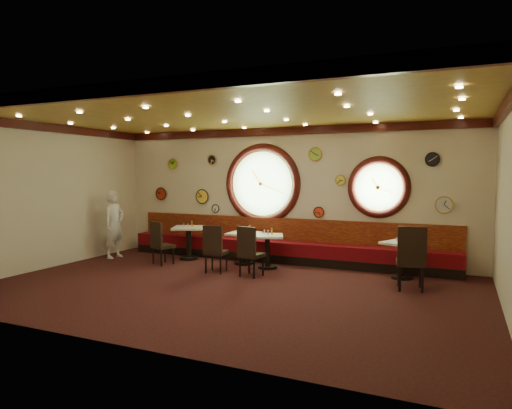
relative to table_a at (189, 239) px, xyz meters
name	(u,v)px	position (x,y,z in m)	size (l,w,h in m)	color
floor	(228,288)	(2.19, -2.11, -0.51)	(9.00, 6.00, 0.00)	black
ceiling	(227,112)	(2.19, -2.11, 2.69)	(9.00, 6.00, 0.02)	gold
wall_back	(285,194)	(2.19, 0.89, 1.09)	(9.00, 0.02, 3.20)	beige
wall_front	(112,216)	(2.19, -5.11, 1.09)	(9.00, 0.02, 3.20)	beige
wall_left	(48,196)	(-2.31, -2.11, 1.09)	(0.02, 6.00, 3.20)	beige
wall_right	(510,210)	(6.69, -2.11, 1.09)	(0.02, 6.00, 3.20)	beige
molding_back	(285,131)	(2.19, 0.84, 2.60)	(9.00, 0.10, 0.18)	#370D0A
molding_front	(112,90)	(2.19, -5.06, 2.60)	(9.00, 0.10, 0.18)	#370D0A
molding_left	(47,127)	(-2.26, -2.11, 2.60)	(0.10, 6.00, 0.18)	#370D0A
molding_right	(510,102)	(6.64, -2.11, 2.60)	(0.10, 6.00, 0.18)	#370D0A
banquette_base	(281,258)	(2.19, 0.61, -0.41)	(8.00, 0.55, 0.20)	black
banquette_seat	(281,247)	(2.19, 0.61, -0.16)	(8.00, 0.55, 0.30)	#5E0810
banquette_back	(284,230)	(2.19, 0.83, 0.24)	(8.00, 0.10, 0.55)	#5D070D
porthole_left_glass	(263,184)	(1.59, 0.88, 1.34)	(1.66, 1.66, 0.02)	#94C878
porthole_left_frame	(262,184)	(1.59, 0.87, 1.34)	(1.98, 1.98, 0.18)	#370D0A
porthole_left_ring	(262,184)	(1.59, 0.84, 1.34)	(1.61, 1.61, 0.03)	gold
porthole_right_glass	(379,187)	(4.39, 0.88, 1.29)	(1.10, 1.10, 0.02)	#94C878
porthole_right_frame	(379,187)	(4.39, 0.87, 1.29)	(1.38, 1.38, 0.18)	#370D0A
porthole_right_ring	(378,187)	(4.39, 0.84, 1.29)	(1.09, 1.09, 0.03)	gold
wall_clock_0	(433,159)	(5.49, 0.85, 1.89)	(0.28, 0.28, 0.03)	black
wall_clock_1	(444,205)	(5.74, 0.85, 0.94)	(0.34, 0.34, 0.03)	silver
wall_clock_2	(319,212)	(3.04, 0.85, 0.69)	(0.24, 0.24, 0.03)	red
wall_clock_3	(161,194)	(-1.41, 0.85, 1.04)	(0.32, 0.32, 0.03)	red
wall_clock_4	(212,160)	(0.19, 0.85, 1.94)	(0.24, 0.24, 0.03)	black
wall_clock_5	(340,180)	(3.54, 0.85, 1.44)	(0.22, 0.22, 0.03)	#D4D747
wall_clock_6	(216,208)	(0.29, 0.85, 0.69)	(0.20, 0.20, 0.03)	silver
wall_clock_7	(202,197)	(-0.11, 0.85, 0.99)	(0.36, 0.36, 0.03)	yellow
wall_clock_8	(173,164)	(-1.01, 0.85, 1.84)	(0.26, 0.26, 0.03)	#7AC026
wall_clock_9	(315,154)	(2.94, 0.85, 2.04)	(0.30, 0.30, 0.03)	#97C73E
table_a	(189,239)	(0.00, 0.00, 0.00)	(0.96, 0.96, 0.80)	black
table_b	(244,244)	(1.50, 0.00, -0.04)	(0.69, 0.69, 0.74)	black
table_c	(267,247)	(2.17, -0.18, -0.03)	(0.88, 0.88, 0.75)	black
table_d	(402,256)	(5.01, 0.01, -0.04)	(0.89, 0.89, 0.74)	black
chair_a	(160,240)	(-0.24, -0.84, 0.07)	(0.53, 0.53, 0.62)	black
chair_b	(214,246)	(1.34, -1.10, 0.08)	(0.46, 0.46, 0.63)	black
chair_c	(249,248)	(2.15, -1.12, 0.09)	(0.49, 0.49, 0.64)	black
chair_d	(411,254)	(5.27, -0.93, 0.16)	(0.57, 0.57, 0.73)	black
condiment_a_salt	(184,225)	(-0.13, -0.01, 0.34)	(0.03, 0.03, 0.09)	silver
condiment_b_salt	(240,230)	(1.39, 0.00, 0.28)	(0.03, 0.03, 0.09)	silver
condiment_c_salt	(264,232)	(2.06, -0.10, 0.29)	(0.04, 0.04, 0.10)	silver
condiment_d_salt	(397,239)	(4.90, 0.05, 0.28)	(0.03, 0.03, 0.09)	#B9B9BD
condiment_a_pepper	(188,225)	(0.00, -0.01, 0.34)	(0.03, 0.03, 0.09)	silver
condiment_b_pepper	(245,231)	(1.55, -0.02, 0.28)	(0.03, 0.03, 0.09)	#BBBCC0
condiment_c_pepper	(268,233)	(2.19, -0.21, 0.30)	(0.04, 0.04, 0.11)	silver
condiment_d_pepper	(403,239)	(5.02, 0.02, 0.28)	(0.04, 0.04, 0.10)	#BCBCC0
condiment_a_bottle	(192,224)	(0.05, 0.09, 0.37)	(0.05, 0.05, 0.15)	gold
condiment_b_bottle	(250,229)	(1.60, 0.11, 0.32)	(0.05, 0.05, 0.17)	gold
condiment_c_bottle	(272,231)	(2.25, -0.11, 0.31)	(0.04, 0.04, 0.14)	gold
condiment_d_bottle	(409,237)	(5.13, 0.12, 0.32)	(0.06, 0.06, 0.18)	gold
waiter	(114,224)	(-1.81, -0.57, 0.33)	(0.61, 0.40, 1.67)	white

